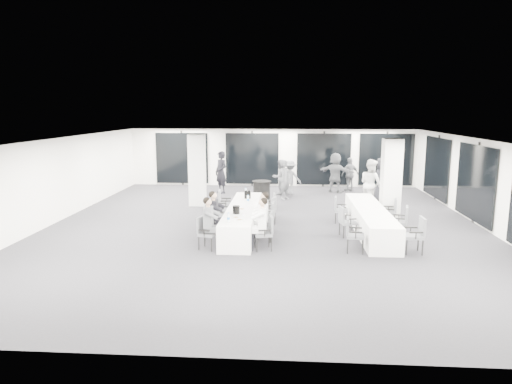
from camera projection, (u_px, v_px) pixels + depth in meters
room at (292, 179)px, 15.59m from camera, size 14.04×16.04×2.84m
column_left at (197, 170)px, 17.88m from camera, size 0.60×0.60×2.80m
column_right at (391, 180)px, 15.26m from camera, size 0.60×0.60×2.80m
banquet_table_main at (243, 218)px, 14.29m from camera, size 0.90×5.00×0.75m
banquet_table_side at (370, 220)px, 14.10m from camera, size 0.90×5.00×0.75m
cocktail_table at (262, 194)px, 17.62m from camera, size 0.74×0.74×1.03m
chair_main_left_near at (205, 231)px, 12.35m from camera, size 0.55×0.57×0.89m
chair_main_left_second at (211, 222)px, 13.25m from camera, size 0.53×0.56×0.90m
chair_main_left_mid at (215, 213)px, 14.04m from camera, size 0.57×0.62×1.03m
chair_main_left_fourth at (219, 208)px, 14.85m from camera, size 0.61×0.65×1.03m
chair_main_left_far at (224, 202)px, 15.96m from camera, size 0.53×0.58×0.97m
chair_main_right_near at (266, 231)px, 12.27m from camera, size 0.55×0.58×0.93m
chair_main_right_second at (267, 224)px, 13.10m from camera, size 0.47×0.52×0.87m
chair_main_right_mid at (269, 216)px, 13.88m from camera, size 0.51×0.57×0.97m
chair_main_right_fourth at (270, 209)px, 14.77m from camera, size 0.58×0.61×0.96m
chair_main_right_far at (271, 204)px, 15.89m from camera, size 0.47×0.52×0.87m
chair_side_left_near at (352, 233)px, 12.07m from camera, size 0.53×0.57×0.93m
chair_side_left_mid at (346, 220)px, 13.54m from camera, size 0.54×0.57×0.91m
chair_side_left_far at (339, 208)px, 15.22m from camera, size 0.49×0.53×0.88m
chair_side_right_near at (416, 233)px, 11.97m from camera, size 0.49×0.55×0.97m
chair_side_right_mid at (402, 219)px, 13.50m from camera, size 0.57×0.60×0.93m
chair_side_right_far at (391, 210)px, 14.85m from camera, size 0.52×0.56×0.89m
seated_guest_a at (211, 220)px, 12.27m from camera, size 0.50×0.38×1.44m
seated_guest_b at (216, 212)px, 13.17m from camera, size 0.50×0.38×1.44m
seated_guest_c at (260, 220)px, 12.22m from camera, size 0.50×0.38×1.44m
seated_guest_d at (262, 213)px, 13.06m from camera, size 0.50×0.38×1.44m
standing_guest_a at (285, 177)px, 19.06m from camera, size 0.82×0.87×1.89m
standing_guest_b at (280, 175)px, 20.16m from camera, size 1.00×0.91×1.78m
standing_guest_c at (290, 175)px, 20.19m from camera, size 1.22×0.80×1.73m
standing_guest_d at (350, 172)px, 21.01m from camera, size 1.19×0.99×1.77m
standing_guest_e at (382, 177)px, 18.31m from camera, size 0.96×1.17×2.10m
standing_guest_f at (336, 170)px, 20.68m from camera, size 1.99×1.59×2.06m
standing_guest_g at (221, 169)px, 20.53m from camera, size 1.00×1.00×2.14m
standing_guest_h at (371, 180)px, 17.41m from camera, size 1.05×1.20×2.13m
ice_bucket_near at (236, 210)px, 13.27m from camera, size 0.20×0.20×0.23m
ice_bucket_far at (248, 195)px, 15.55m from camera, size 0.23×0.23×0.26m
water_bottle_a at (228, 217)px, 12.31m from camera, size 0.08×0.08×0.24m
water_bottle_b at (248, 199)px, 14.83m from camera, size 0.08×0.08×0.24m
water_bottle_c at (246, 192)px, 16.15m from camera, size 0.08×0.08×0.25m
plate_a at (236, 217)px, 12.79m from camera, size 0.19×0.19×0.03m
plate_b at (240, 220)px, 12.51m from camera, size 0.20×0.20×0.03m
plate_c at (242, 209)px, 13.87m from camera, size 0.20×0.20×0.03m
wine_glass at (243, 216)px, 12.34m from camera, size 0.08×0.08×0.21m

